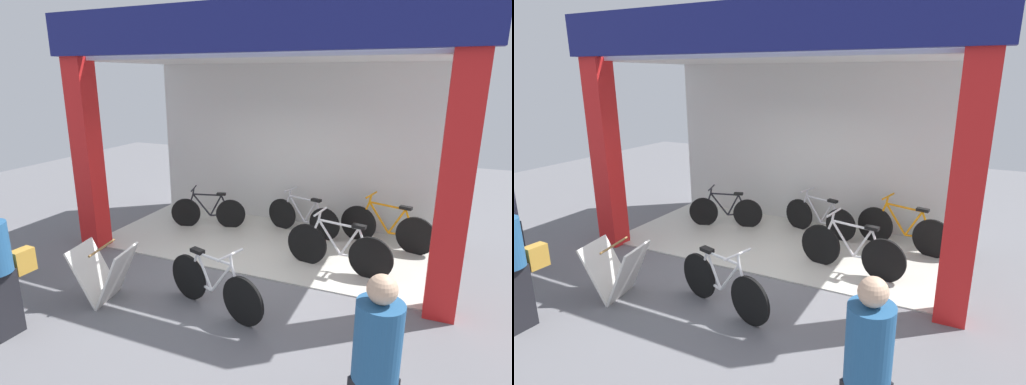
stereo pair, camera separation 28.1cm
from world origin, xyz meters
The scene contains 9 objects.
ground_plane centered at (0.00, 0.00, 0.00)m, with size 20.18×20.18×0.00m, color slate.
shop_facade centered at (0.00, 1.49, 2.12)m, with size 6.29×2.98×3.91m.
bicycle_inside_0 centered at (-1.46, 1.63, 0.33)m, with size 1.44×0.55×0.83m.
bicycle_inside_1 centered at (1.37, 0.71, 0.38)m, with size 1.71×0.47×0.95m.
bicycle_inside_2 centered at (0.40, 2.02, 0.35)m, with size 1.54×0.51×0.87m.
bicycle_inside_3 centered at (1.96, 1.99, 0.38)m, with size 1.68×0.53×0.94m.
bicycle_parked_0 centered at (0.15, -1.06, 0.36)m, with size 1.58×0.56×0.90m.
sandwich_board_sign centered at (-1.33, -1.41, 0.40)m, with size 0.85×0.71×0.80m.
pedestrian_0 centered at (2.35, -2.55, 0.86)m, with size 0.48×0.48×1.66m.
Camera 1 is at (2.56, -5.28, 2.98)m, focal length 29.05 mm.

